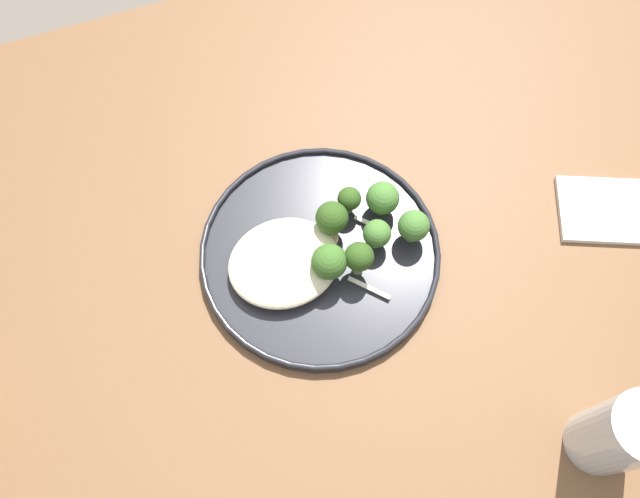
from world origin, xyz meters
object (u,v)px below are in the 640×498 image
(seared_scallop_large_seared, at_px, (291,242))
(broccoli_floret_right_tilted, at_px, (358,255))
(seared_scallop_half_hidden, at_px, (260,251))
(seared_scallop_right_edge, at_px, (281,266))
(broccoli_floret_beside_noodles, at_px, (377,234))
(dinner_plate, at_px, (320,253))
(broccoli_floret_split_head, at_px, (332,218))
(water_glass, at_px, (616,436))
(broccoli_floret_tall_stalk, at_px, (349,199))
(seared_scallop_left_edge, at_px, (307,254))
(broccoli_floret_front_edge, at_px, (383,198))
(folded_napkin, at_px, (619,211))
(broccoli_floret_center_pile, at_px, (329,262))
(broccoli_floret_small_sprig, at_px, (414,226))
(seared_scallop_rear_pale, at_px, (327,237))

(seared_scallop_large_seared, height_order, broccoli_floret_right_tilted, broccoli_floret_right_tilted)
(seared_scallop_half_hidden, height_order, seared_scallop_right_edge, seared_scallop_right_edge)
(broccoli_floret_right_tilted, distance_m, broccoli_floret_beside_noodles, 0.04)
(dinner_plate, xyz_separation_m, broccoli_floret_split_head, (0.02, 0.02, 0.04))
(dinner_plate, distance_m, water_glass, 0.37)
(broccoli_floret_split_head, bearing_deg, broccoli_floret_tall_stalk, 34.22)
(seared_scallop_left_edge, bearing_deg, broccoli_floret_front_edge, 15.80)
(broccoli_floret_right_tilted, distance_m, water_glass, 0.32)
(seared_scallop_left_edge, xyz_separation_m, folded_napkin, (0.39, -0.07, -0.02))
(water_glass, xyz_separation_m, folded_napkin, (0.17, 0.24, -0.05))
(seared_scallop_large_seared, bearing_deg, seared_scallop_left_edge, -59.95)
(broccoli_floret_front_edge, bearing_deg, seared_scallop_large_seared, -175.62)
(dinner_plate, height_order, water_glass, water_glass)
(seared_scallop_large_seared, xyz_separation_m, broccoli_floret_tall_stalk, (0.08, 0.02, 0.01))
(seared_scallop_right_edge, xyz_separation_m, broccoli_floret_tall_stalk, (0.10, 0.05, 0.02))
(seared_scallop_half_hidden, height_order, seared_scallop_large_seared, seared_scallop_large_seared)
(seared_scallop_large_seared, relative_size, broccoli_floret_tall_stalk, 0.55)
(broccoli_floret_center_pile, xyz_separation_m, broccoli_floret_front_edge, (0.09, 0.06, -0.01))
(seared_scallop_large_seared, distance_m, broccoli_floret_small_sprig, 0.15)
(seared_scallop_half_hidden, distance_m, seared_scallop_right_edge, 0.03)
(seared_scallop_rear_pale, relative_size, folded_napkin, 0.19)
(seared_scallop_left_edge, height_order, broccoli_floret_split_head, broccoli_floret_split_head)
(dinner_plate, height_order, broccoli_floret_tall_stalk, broccoli_floret_tall_stalk)
(broccoli_floret_split_head, relative_size, broccoli_floret_front_edge, 1.11)
(folded_napkin, bearing_deg, broccoli_floret_right_tilted, 173.28)
(dinner_plate, distance_m, broccoli_floret_beside_noodles, 0.07)
(broccoli_floret_small_sprig, height_order, water_glass, water_glass)
(seared_scallop_left_edge, distance_m, seared_scallop_large_seared, 0.02)
(seared_scallop_right_edge, height_order, broccoli_floret_beside_noodles, broccoli_floret_beside_noodles)
(broccoli_floret_small_sprig, distance_m, folded_napkin, 0.27)
(seared_scallop_right_edge, height_order, broccoli_floret_split_head, broccoli_floret_split_head)
(seared_scallop_half_hidden, relative_size, broccoli_floret_small_sprig, 0.59)
(broccoli_floret_split_head, height_order, broccoli_floret_small_sprig, broccoli_floret_split_head)
(seared_scallop_half_hidden, xyz_separation_m, broccoli_floret_front_edge, (0.16, 0.01, 0.02))
(seared_scallop_half_hidden, xyz_separation_m, broccoli_floret_beside_noodles, (0.14, -0.03, 0.02))
(broccoli_floret_right_tilted, relative_size, broccoli_floret_small_sprig, 1.15)
(seared_scallop_half_hidden, bearing_deg, broccoli_floret_tall_stalk, 9.62)
(broccoli_floret_front_edge, bearing_deg, seared_scallop_half_hidden, -177.52)
(seared_scallop_half_hidden, bearing_deg, broccoli_floret_split_head, 0.07)
(dinner_plate, xyz_separation_m, seared_scallop_right_edge, (-0.05, -0.01, 0.01))
(seared_scallop_right_edge, relative_size, broccoli_floret_front_edge, 0.69)
(broccoli_floret_center_pile, distance_m, broccoli_floret_front_edge, 0.11)
(broccoli_floret_front_edge, xyz_separation_m, folded_napkin, (0.28, -0.10, -0.04))
(broccoli_floret_right_tilted, height_order, broccoli_floret_center_pile, same)
(seared_scallop_large_seared, distance_m, water_glass, 0.40)
(dinner_plate, height_order, seared_scallop_left_edge, seared_scallop_left_edge)
(seared_scallop_rear_pale, height_order, broccoli_floret_front_edge, broccoli_floret_front_edge)
(seared_scallop_rear_pale, distance_m, water_glass, 0.37)
(water_glass, bearing_deg, broccoli_floret_right_tilted, 121.67)
(broccoli_floret_front_edge, bearing_deg, broccoli_floret_tall_stalk, 159.95)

